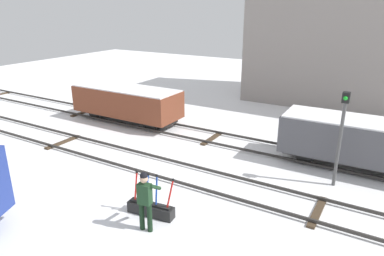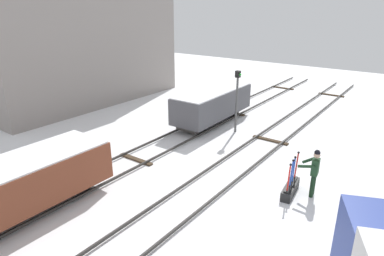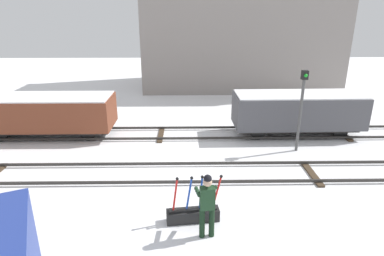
{
  "view_description": "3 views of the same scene",
  "coord_description": "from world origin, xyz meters",
  "px_view_note": "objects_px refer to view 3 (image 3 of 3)",
  "views": [
    {
      "loc": [
        7.35,
        -10.26,
        6.17
      ],
      "look_at": [
        -0.16,
        2.41,
        1.04
      ],
      "focal_mm": 32.89,
      "sensor_mm": 36.0,
      "label": 1
    },
    {
      "loc": [
        -9.64,
        -6.25,
        6.71
      ],
      "look_at": [
        1.8,
        2.15,
        1.46
      ],
      "focal_mm": 31.02,
      "sensor_mm": 36.0,
      "label": 2
    },
    {
      "loc": [
        1.25,
        -10.89,
        5.84
      ],
      "look_at": [
        1.45,
        1.08,
        1.46
      ],
      "focal_mm": 31.09,
      "sensor_mm": 36.0,
      "label": 3
    }
  ],
  "objects_px": {
    "signal_post": "(302,102)",
    "freight_car_near_switch": "(298,111)",
    "rail_worker": "(207,202)",
    "switch_lever_frame": "(193,213)",
    "freight_car_back_track": "(46,113)"
  },
  "relations": [
    {
      "from": "rail_worker",
      "to": "freight_car_back_track",
      "type": "height_order",
      "value": "freight_car_back_track"
    },
    {
      "from": "rail_worker",
      "to": "freight_car_back_track",
      "type": "distance_m",
      "value": 10.32
    },
    {
      "from": "rail_worker",
      "to": "freight_car_near_switch",
      "type": "height_order",
      "value": "freight_car_near_switch"
    },
    {
      "from": "freight_car_near_switch",
      "to": "signal_post",
      "type": "bearing_deg",
      "value": -106.89
    },
    {
      "from": "rail_worker",
      "to": "freight_car_near_switch",
      "type": "relative_size",
      "value": 0.31
    },
    {
      "from": "freight_car_back_track",
      "to": "rail_worker",
      "type": "bearing_deg",
      "value": -46.61
    },
    {
      "from": "switch_lever_frame",
      "to": "signal_post",
      "type": "bearing_deg",
      "value": 40.44
    },
    {
      "from": "freight_car_back_track",
      "to": "switch_lever_frame",
      "type": "bearing_deg",
      "value": -45.35
    },
    {
      "from": "rail_worker",
      "to": "freight_car_back_track",
      "type": "xyz_separation_m",
      "value": [
        -7.1,
        7.49,
        0.1
      ]
    },
    {
      "from": "signal_post",
      "to": "freight_car_near_switch",
      "type": "relative_size",
      "value": 0.58
    },
    {
      "from": "signal_post",
      "to": "rail_worker",
      "type": "bearing_deg",
      "value": -126.86
    },
    {
      "from": "rail_worker",
      "to": "signal_post",
      "type": "bearing_deg",
      "value": 46.31
    },
    {
      "from": "switch_lever_frame",
      "to": "freight_car_near_switch",
      "type": "distance_m",
      "value": 8.55
    },
    {
      "from": "rail_worker",
      "to": "switch_lever_frame",
      "type": "bearing_deg",
      "value": 110.54
    },
    {
      "from": "switch_lever_frame",
      "to": "signal_post",
      "type": "height_order",
      "value": "signal_post"
    }
  ]
}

